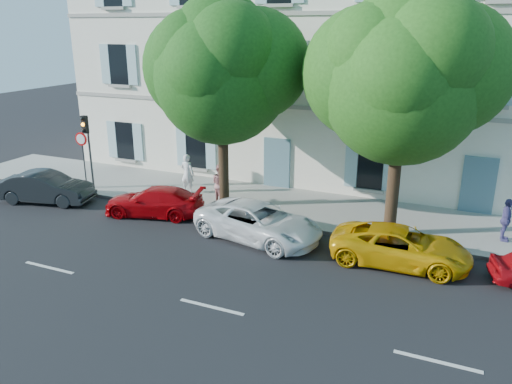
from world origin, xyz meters
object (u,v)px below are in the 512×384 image
at_px(tree_right, 402,85).
at_px(traffic_light, 87,136).
at_px(car_white_coupe, 258,222).
at_px(car_yellow_supercar, 401,246).
at_px(tree_left, 222,77).
at_px(car_red_coupe, 154,201).
at_px(road_sign, 82,148).
at_px(car_dark_sedan, 46,187).
at_px(pedestrian_b, 221,184).
at_px(pedestrian_a, 187,174).
at_px(pedestrian_c, 506,220).

relative_size(tree_right, traffic_light, 2.46).
bearing_deg(car_white_coupe, car_yellow_supercar, -78.78).
relative_size(car_yellow_supercar, tree_left, 0.53).
bearing_deg(traffic_light, car_red_coupe, -18.25).
relative_size(car_red_coupe, tree_left, 0.49).
bearing_deg(traffic_light, road_sign, -137.50).
relative_size(car_dark_sedan, car_white_coupe, 0.86).
xyz_separation_m(car_red_coupe, car_white_coupe, (4.93, -0.53, 0.07)).
relative_size(car_dark_sedan, pedestrian_b, 2.34).
distance_m(tree_right, pedestrian_a, 10.46).
xyz_separation_m(car_yellow_supercar, road_sign, (-14.78, 1.87, 1.47)).
relative_size(tree_right, pedestrian_a, 4.68).
bearing_deg(traffic_light, tree_left, 2.92).
bearing_deg(pedestrian_b, tree_right, -158.45).
relative_size(car_dark_sedan, car_yellow_supercar, 0.92).
distance_m(car_red_coupe, car_yellow_supercar, 10.02).
bearing_deg(car_yellow_supercar, road_sign, 81.08).
xyz_separation_m(car_dark_sedan, traffic_light, (0.74, 2.08, 1.97)).
xyz_separation_m(car_red_coupe, pedestrian_b, (2.06, 2.00, 0.44)).
relative_size(car_dark_sedan, road_sign, 1.54).
relative_size(tree_left, pedestrian_a, 4.63).
relative_size(car_dark_sedan, car_red_coupe, 1.01).
bearing_deg(tree_left, car_yellow_supercar, -17.27).
height_order(car_white_coupe, pedestrian_b, pedestrian_b).
height_order(car_white_coupe, road_sign, road_sign).
bearing_deg(pedestrian_b, tree_left, 175.32).
distance_m(car_dark_sedan, car_red_coupe, 5.36).
distance_m(car_dark_sedan, pedestrian_c, 18.78).
relative_size(car_white_coupe, tree_right, 0.57).
bearing_deg(tree_left, car_red_coupe, -140.92).
height_order(car_white_coupe, traffic_light, traffic_light).
relative_size(car_yellow_supercar, tree_right, 0.53).
bearing_deg(car_white_coupe, car_red_coupe, 95.05).
relative_size(tree_right, pedestrian_b, 4.79).
distance_m(car_dark_sedan, pedestrian_b, 7.83).
height_order(tree_right, pedestrian_c, tree_right).
distance_m(tree_left, pedestrian_c, 11.85).
relative_size(car_red_coupe, car_white_coupe, 0.85).
distance_m(car_red_coupe, pedestrian_c, 13.44).
bearing_deg(pedestrian_a, tree_left, 160.80).
xyz_separation_m(car_dark_sedan, pedestrian_a, (5.31, 3.30, 0.37)).
xyz_separation_m(car_white_coupe, road_sign, (-9.71, 1.88, 1.43)).
xyz_separation_m(traffic_light, pedestrian_b, (6.66, 0.49, -1.61)).
distance_m(car_yellow_supercar, tree_right, 5.43).
xyz_separation_m(tree_left, pedestrian_a, (-2.32, 0.87, -4.50)).
bearing_deg(tree_left, car_dark_sedan, -162.30).
height_order(car_yellow_supercar, pedestrian_c, pedestrian_c).
relative_size(car_white_coupe, pedestrian_c, 3.07).
relative_size(tree_left, pedestrian_b, 4.74).
distance_m(car_red_coupe, traffic_light, 5.26).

